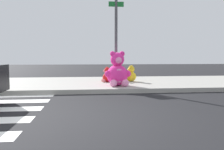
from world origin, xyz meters
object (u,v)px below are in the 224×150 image
object	(u,v)px
plush_pink_large	(118,72)
sign_pole	(116,39)
plush_brown	(116,75)
plush_yellow	(131,75)
plush_red	(107,76)

from	to	relation	value
plush_pink_large	sign_pole	bearing A→B (deg)	88.36
plush_pink_large	plush_brown	xyz separation A→B (m)	(0.15, 1.51, -0.24)
sign_pole	plush_brown	world-z (taller)	sign_pole
plush_pink_large	plush_brown	size ratio (longest dim) A/B	2.00
plush_brown	plush_yellow	bearing A→B (deg)	-17.20
plush_pink_large	plush_red	size ratio (longest dim) A/B	2.00
sign_pole	plush_yellow	world-z (taller)	sign_pole
plush_pink_large	plush_red	distance (m)	1.27
plush_red	plush_brown	bearing A→B (deg)	33.94
sign_pole	plush_pink_large	bearing A→B (deg)	-91.64
plush_red	plush_pink_large	bearing A→B (deg)	-76.89
plush_pink_large	plush_brown	world-z (taller)	plush_pink_large
sign_pole	plush_brown	xyz separation A→B (m)	(0.13, 0.92, -1.45)
plush_brown	plush_yellow	xyz separation A→B (m)	(0.58, -0.18, 0.02)
plush_brown	plush_red	bearing A→B (deg)	-146.06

